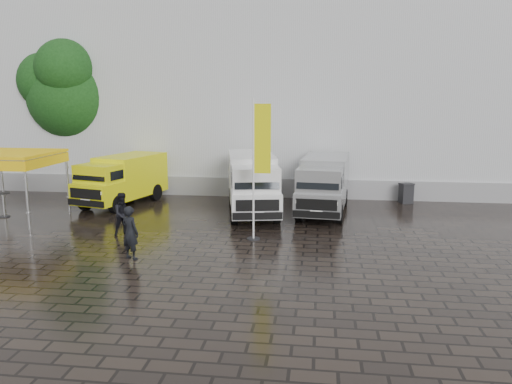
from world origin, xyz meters
TOP-DOWN VIEW (x-y plane):
  - ground at (0.00, 0.00)m, footprint 120.00×120.00m
  - exhibition_hall at (2.00, 16.00)m, footprint 44.00×16.00m
  - hall_plinth at (2.00, 7.95)m, footprint 44.00×0.15m
  - van_yellow at (-6.74, 5.14)m, footprint 3.23×5.48m
  - van_white at (-0.16, 4.12)m, footprint 3.18×6.33m
  - van_silver at (3.03, 4.68)m, footprint 2.50×5.96m
  - canopy_tent at (-10.23, 1.70)m, footprint 3.44×3.44m
  - flagpole at (0.63, -0.06)m, footprint 0.88×0.50m
  - tree at (-11.18, 9.22)m, footprint 4.77×4.77m
  - cocktail_table at (-10.93, 2.01)m, footprint 0.60×0.60m
  - wheelie_bin at (7.13, 7.35)m, footprint 0.75×0.75m
  - person_front at (-3.21, -2.86)m, footprint 0.76×0.65m
  - person_tent at (-4.53, -0.15)m, footprint 1.02×1.00m

SIDE VIEW (x-z plane):
  - ground at x=0.00m, z-range 0.00..0.00m
  - hall_plinth at x=2.00m, z-range 0.00..1.00m
  - wheelie_bin at x=7.13m, z-range 0.00..1.00m
  - cocktail_table at x=-10.93m, z-range 0.00..1.08m
  - person_tent at x=-4.53m, z-range 0.00..1.66m
  - person_front at x=-3.21m, z-range 0.00..1.77m
  - van_yellow at x=-6.74m, z-range 0.00..2.37m
  - van_silver at x=3.03m, z-range 0.00..2.51m
  - van_white at x=-0.16m, z-range 0.00..2.62m
  - canopy_tent at x=-10.23m, z-range 1.28..4.20m
  - flagpole at x=0.63m, z-range 0.32..5.50m
  - tree at x=-11.18m, z-range 1.21..9.78m
  - exhibition_hall at x=2.00m, z-range 0.00..12.00m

